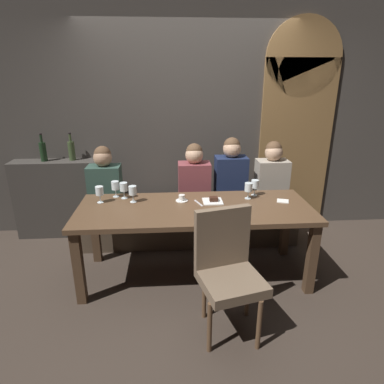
{
  "coord_description": "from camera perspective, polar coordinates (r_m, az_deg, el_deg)",
  "views": [
    {
      "loc": [
        -0.23,
        -2.85,
        1.92
      ],
      "look_at": [
        -0.02,
        0.14,
        0.84
      ],
      "focal_mm": 30.76,
      "sensor_mm": 36.0,
      "label": 1
    }
  ],
  "objects": [
    {
      "name": "wine_glass_end_right",
      "position": [
        3.28,
        -15.75,
        0.14
      ],
      "size": [
        0.08,
        0.08,
        0.16
      ],
      "color": "silver",
      "rests_on": "dining_table"
    },
    {
      "name": "diner_redhead",
      "position": [
        3.79,
        -14.89,
        1.92
      ],
      "size": [
        0.36,
        0.24,
        0.74
      ],
      "color": "#2D473D",
      "rests_on": "banquette_bench"
    },
    {
      "name": "folded_napkin",
      "position": [
        3.34,
        15.47,
        -1.52
      ],
      "size": [
        0.14,
        0.13,
        0.01
      ],
      "primitive_type": "cube",
      "rotation": [
        0.0,
        0.0,
        -0.34
      ],
      "color": "silver",
      "rests_on": "dining_table"
    },
    {
      "name": "chair_near_side",
      "position": [
        2.56,
        6.16,
        -12.45
      ],
      "size": [
        0.53,
        0.53,
        0.98
      ],
      "color": "brown",
      "rests_on": "ground"
    },
    {
      "name": "wine_bottle_dark_red",
      "position": [
        4.24,
        -24.42,
        6.49
      ],
      "size": [
        0.08,
        0.08,
        0.33
      ],
      "color": "black",
      "rests_on": "back_counter"
    },
    {
      "name": "wine_bottle_pale_label",
      "position": [
        4.16,
        -20.16,
        6.84
      ],
      "size": [
        0.08,
        0.08,
        0.33
      ],
      "color": "#384728",
      "rests_on": "back_counter"
    },
    {
      "name": "wine_glass_far_right",
      "position": [
        3.22,
        -10.25,
        0.14
      ],
      "size": [
        0.08,
        0.08,
        0.16
      ],
      "color": "silver",
      "rests_on": "dining_table"
    },
    {
      "name": "diner_near_end",
      "position": [
        3.93,
        13.66,
        2.8
      ],
      "size": [
        0.36,
        0.24,
        0.76
      ],
      "color": "#9E9384",
      "rests_on": "banquette_bench"
    },
    {
      "name": "arched_door",
      "position": [
        4.33,
        17.73,
        11.55
      ],
      "size": [
        0.9,
        0.05,
        2.55
      ],
      "color": "olive",
      "rests_on": "ground"
    },
    {
      "name": "back_counter",
      "position": [
        4.35,
        -21.47,
        -1.0
      ],
      "size": [
        1.1,
        0.28,
        0.95
      ],
      "primitive_type": "cube",
      "color": "#38342F",
      "rests_on": "ground"
    },
    {
      "name": "wine_glass_center_front",
      "position": [
        3.41,
        10.84,
        1.22
      ],
      "size": [
        0.08,
        0.08,
        0.16
      ],
      "color": "silver",
      "rests_on": "dining_table"
    },
    {
      "name": "diner_far_end",
      "position": [
        3.8,
        6.74,
        3.06
      ],
      "size": [
        0.36,
        0.24,
        0.81
      ],
      "color": "#192342",
      "rests_on": "banquette_bench"
    },
    {
      "name": "banquette_bench",
      "position": [
        3.94,
        -0.32,
        -5.63
      ],
      "size": [
        2.5,
        0.44,
        0.45
      ],
      "color": "#4A3C2E",
      "rests_on": "ground"
    },
    {
      "name": "espresso_cup",
      "position": [
        3.23,
        -1.78,
        -1.13
      ],
      "size": [
        0.12,
        0.12,
        0.06
      ],
      "color": "white",
      "rests_on": "dining_table"
    },
    {
      "name": "dessert_plate",
      "position": [
        3.21,
        3.66,
        -1.48
      ],
      "size": [
        0.19,
        0.19,
        0.05
      ],
      "color": "white",
      "rests_on": "dining_table"
    },
    {
      "name": "diner_bearded",
      "position": [
        3.73,
        0.39,
        2.42
      ],
      "size": [
        0.36,
        0.24,
        0.75
      ],
      "color": "brown",
      "rests_on": "banquette_bench"
    },
    {
      "name": "wine_glass_center_back",
      "position": [
        3.31,
        9.77,
        0.71
      ],
      "size": [
        0.08,
        0.08,
        0.16
      ],
      "color": "silver",
      "rests_on": "dining_table"
    },
    {
      "name": "fork_on_table",
      "position": [
        3.17,
        1.16,
        -1.94
      ],
      "size": [
        0.07,
        0.16,
        0.01
      ],
      "primitive_type": "cube",
      "rotation": [
        0.0,
        0.0,
        0.36
      ],
      "color": "silver",
      "rests_on": "dining_table"
    },
    {
      "name": "dining_table",
      "position": [
        3.12,
        0.5,
        -4.1
      ],
      "size": [
        2.2,
        0.84,
        0.74
      ],
      "color": "#493422",
      "rests_on": "ground"
    },
    {
      "name": "wine_glass_far_left",
      "position": [
        3.4,
        -13.17,
        1.05
      ],
      "size": [
        0.08,
        0.08,
        0.16
      ],
      "color": "silver",
      "rests_on": "dining_table"
    },
    {
      "name": "back_wall_tiled",
      "position": [
        4.09,
        -0.85,
        13.93
      ],
      "size": [
        6.0,
        0.12,
        3.0
      ],
      "primitive_type": "cube",
      "color": "#423D38",
      "rests_on": "ground"
    },
    {
      "name": "ground",
      "position": [
        3.44,
        0.47,
        -14.09
      ],
      "size": [
        9.0,
        9.0,
        0.0
      ],
      "primitive_type": "plane",
      "color": "#382D26"
    },
    {
      "name": "wine_glass_near_left",
      "position": [
        3.34,
        -11.76,
        0.74
      ],
      "size": [
        0.08,
        0.08,
        0.16
      ],
      "color": "silver",
      "rests_on": "dining_table"
    }
  ]
}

